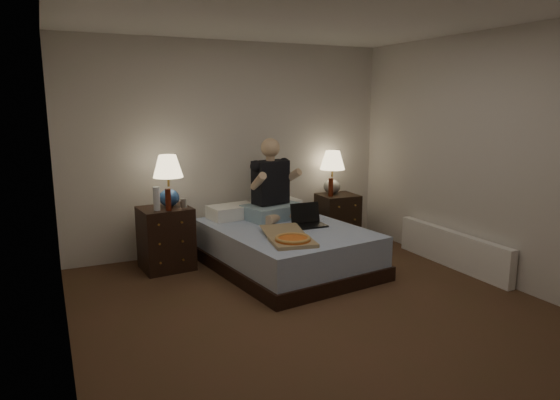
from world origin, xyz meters
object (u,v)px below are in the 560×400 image
bed (286,248)px  beer_bottle_right (331,187)px  person (273,179)px  radiator (452,249)px  lamp_right (332,172)px  lamp_left (168,181)px  pizza_box (293,240)px  nightstand_left (166,238)px  soda_can (184,203)px  laptop (310,216)px  water_bottle (157,199)px  beer_bottle_left (168,200)px  nightstand_right (337,218)px

bed → beer_bottle_right: (0.94, 0.63, 0.50)m
person → radiator: person is taller
lamp_right → radiator: size_ratio=0.35×
lamp_left → pizza_box: size_ratio=0.74×
nightstand_left → soda_can: soda_can is taller
beer_bottle_right → laptop: bearing=-134.0°
nightstand_left → water_bottle: bearing=-139.3°
lamp_left → lamp_right: size_ratio=1.00×
beer_bottle_left → pizza_box: size_ratio=0.30×
lamp_left → pizza_box: bearing=-52.8°
bed → nightstand_left: size_ratio=2.70×
beer_bottle_left → water_bottle: bearing=151.7°
nightstand_left → beer_bottle_left: bearing=-92.6°
laptop → person: bearing=112.5°
bed → lamp_right: size_ratio=3.29×
soda_can → radiator: (2.68, -1.19, -0.53)m
nightstand_left → person: (1.24, -0.09, 0.58)m
beer_bottle_left → beer_bottle_right: 2.13m
bed → nightstand_right: nightstand_right is taller
bed → beer_bottle_right: 1.24m
nightstand_right → pizza_box: bearing=-133.3°
water_bottle → laptop: water_bottle is taller
soda_can → beer_bottle_right: size_ratio=0.43×
pizza_box → radiator: 1.93m
soda_can → laptop: (1.25, -0.52, -0.15)m
lamp_left → nightstand_right: bearing=2.6°
nightstand_right → person: 1.22m
beer_bottle_left → person: 1.24m
soda_can → person: person is taller
lamp_right → beer_bottle_left: bearing=-169.8°
person → pizza_box: bearing=-116.6°
bed → lamp_right: (1.05, 0.77, 0.67)m
beer_bottle_left → radiator: size_ratio=0.14×
beer_bottle_left → laptop: bearing=-17.6°
beer_bottle_left → beer_bottle_right: (2.12, 0.25, -0.06)m
nightstand_left → water_bottle: 0.49m
lamp_right → pizza_box: size_ratio=0.74×
lamp_right → person: (-0.99, -0.33, 0.03)m
bed → radiator: 1.84m
beer_bottle_left → pizza_box: (0.96, -0.98, -0.30)m
pizza_box → radiator: pizza_box is taller
nightstand_right → laptop: (-0.83, -0.76, 0.27)m
beer_bottle_left → laptop: size_ratio=0.68×
radiator → beer_bottle_right: bearing=118.4°
nightstand_right → beer_bottle_right: bearing=-157.4°
lamp_right → beer_bottle_left: 2.26m
radiator → water_bottle: bearing=158.3°
water_bottle → beer_bottle_right: 2.24m
nightstand_left → lamp_right: lamp_right is taller
nightstand_left → water_bottle: size_ratio=2.73×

